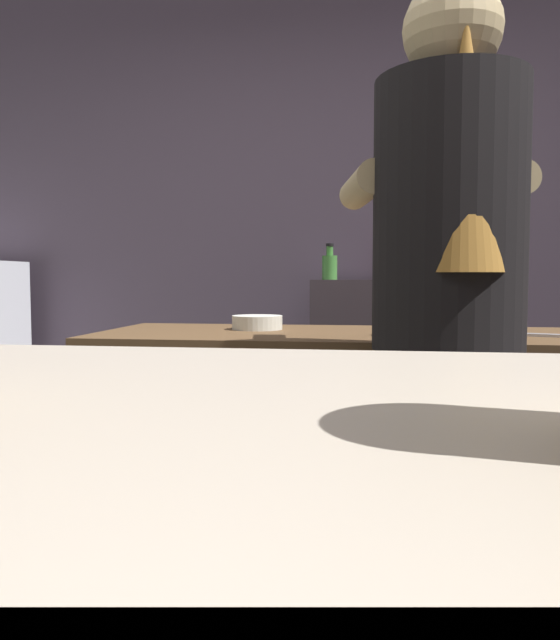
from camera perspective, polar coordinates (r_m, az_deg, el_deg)
The scene contains 9 objects.
wall_back at distance 3.46m, azimuth 6.10°, elevation 8.23°, with size 5.20×0.10×2.70m, color #534656.
prep_counter at distance 2.01m, azimuth 14.57°, elevation -14.33°, with size 2.10×0.60×0.92m, color brown.
back_shelf at distance 3.21m, azimuth 9.74°, elevation -6.00°, with size 0.75×0.36×1.08m, color #3A3136.
bartender at distance 1.46m, azimuth 15.19°, elevation 0.96°, with size 0.47×0.54×1.74m.
mixing_bowl at distance 2.01m, azimuth -2.10°, elevation -0.23°, with size 0.16×0.16×0.04m, color silver.
chefs_knife at distance 1.91m, azimuth 21.96°, elevation -1.26°, with size 0.24×0.03×0.01m, color silver.
bottle_vinegar at distance 3.12m, azimuth 11.61°, elevation 5.55°, with size 0.07×0.07×0.27m.
bottle_olive_oil at distance 3.23m, azimuth 9.44°, elevation 5.34°, with size 0.07×0.07×0.24m.
bottle_soy at distance 3.15m, azimuth 4.58°, elevation 4.97°, with size 0.08×0.08×0.18m.
Camera 1 is at (0.13, -1.24, 1.08)m, focal length 34.90 mm.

